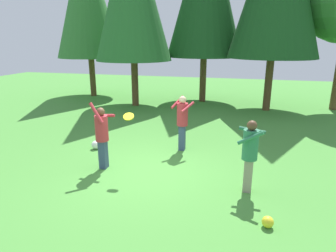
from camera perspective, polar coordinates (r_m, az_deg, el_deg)
The scene contains 7 objects.
ground_plane at distance 7.84m, azimuth -4.20°, elevation -8.67°, with size 40.00×40.00×0.00m, color #478C38.
person_thrower at distance 7.83m, azimuth -12.75°, elevation -1.29°, with size 0.58×0.52×1.84m.
person_catcher at distance 6.71m, azimuth 15.66°, elevation -4.58°, with size 0.60×0.53×1.67m.
person_bystander at distance 8.95m, azimuth 2.80°, elevation 1.48°, with size 0.69×0.73×1.71m.
frisbee at distance 7.31m, azimuth -7.68°, elevation 1.84°, with size 0.30×0.28×0.15m.
ball_white at distance 9.55m, azimuth -13.88°, elevation -3.57°, with size 0.27×0.27×0.27m, color white.
ball_yellow at distance 5.96m, azimuth 18.84°, elevation -17.25°, with size 0.22×0.22×0.22m, color yellow.
Camera 1 is at (2.31, -6.72, 3.33)m, focal length 31.32 mm.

